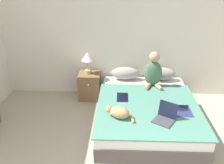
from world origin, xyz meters
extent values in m
cube|color=silver|center=(0.00, 3.72, 1.27)|extent=(6.13, 0.05, 2.55)
cube|color=#4C4742|center=(0.35, 2.59, 0.12)|extent=(1.65, 2.14, 0.25)
cube|color=silver|center=(0.35, 2.59, 0.33)|extent=(1.63, 2.11, 0.17)
cube|color=#4C8470|center=(0.35, 2.37, 0.42)|extent=(1.70, 1.71, 0.02)
cube|color=#3D4784|center=(0.87, 2.28, 0.43)|extent=(0.33, 0.38, 0.01)
cube|color=#3D4784|center=(-0.08, 2.70, 0.43)|extent=(0.20, 0.35, 0.01)
ellipsoid|color=gray|center=(-0.02, 3.49, 0.56)|extent=(0.58, 0.27, 0.26)
ellipsoid|color=gray|center=(0.72, 3.49, 0.56)|extent=(0.58, 0.27, 0.26)
ellipsoid|color=#476B4C|center=(0.51, 3.21, 0.68)|extent=(0.34, 0.19, 0.50)
sphere|color=tan|center=(0.51, 3.21, 1.02)|extent=(0.20, 0.20, 0.20)
cylinder|color=tan|center=(0.41, 3.09, 0.47)|extent=(0.17, 0.25, 0.07)
cylinder|color=tan|center=(0.60, 3.09, 0.47)|extent=(0.17, 0.25, 0.07)
ellipsoid|color=tan|center=(-0.12, 2.04, 0.53)|extent=(0.35, 0.28, 0.19)
sphere|color=tan|center=(-0.29, 2.09, 0.55)|extent=(0.11, 0.11, 0.11)
cone|color=tan|center=(-0.30, 2.06, 0.59)|extent=(0.05, 0.05, 0.05)
cone|color=tan|center=(-0.28, 2.12, 0.59)|extent=(0.05, 0.05, 0.05)
cylinder|color=tan|center=(0.07, 1.98, 0.45)|extent=(0.08, 0.17, 0.04)
cube|color=#424247|center=(0.53, 1.96, 0.44)|extent=(0.37, 0.36, 0.02)
cube|color=black|center=(0.61, 2.08, 0.57)|extent=(0.27, 0.20, 0.24)
cube|color=brown|center=(-0.76, 3.44, 0.28)|extent=(0.44, 0.41, 0.56)
sphere|color=tan|center=(-0.76, 3.22, 0.40)|extent=(0.03, 0.03, 0.03)
cylinder|color=tan|center=(-0.78, 3.45, 0.60)|extent=(0.14, 0.14, 0.07)
cylinder|color=tan|center=(-0.78, 3.45, 0.74)|extent=(0.02, 0.02, 0.21)
cone|color=white|center=(-0.78, 3.45, 0.92)|extent=(0.25, 0.25, 0.17)
camera|label=1|loc=(-0.12, -1.01, 2.48)|focal=38.00mm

